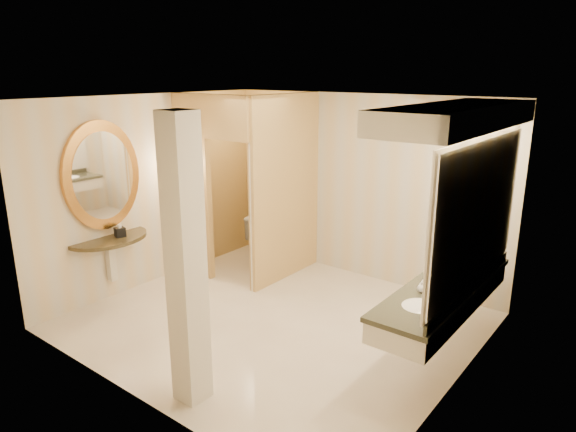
% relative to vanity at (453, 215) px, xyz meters
% --- Properties ---
extents(floor, '(4.50, 4.50, 0.00)m').
position_rel_vanity_xyz_m(floor, '(-1.98, -0.40, -1.63)').
color(floor, silver).
rests_on(floor, ground).
extents(ceiling, '(4.50, 4.50, 0.00)m').
position_rel_vanity_xyz_m(ceiling, '(-1.98, -0.40, 1.07)').
color(ceiling, white).
rests_on(ceiling, wall_back).
extents(wall_back, '(4.50, 0.02, 2.70)m').
position_rel_vanity_xyz_m(wall_back, '(-1.98, 1.60, -0.28)').
color(wall_back, beige).
rests_on(wall_back, floor).
extents(wall_front, '(4.50, 0.02, 2.70)m').
position_rel_vanity_xyz_m(wall_front, '(-1.98, -2.40, -0.28)').
color(wall_front, beige).
rests_on(wall_front, floor).
extents(wall_left, '(0.02, 4.00, 2.70)m').
position_rel_vanity_xyz_m(wall_left, '(-4.23, -0.40, -0.28)').
color(wall_left, beige).
rests_on(wall_left, floor).
extents(wall_right, '(0.02, 4.00, 2.70)m').
position_rel_vanity_xyz_m(wall_right, '(0.27, -0.40, -0.28)').
color(wall_right, beige).
rests_on(wall_right, floor).
extents(toilet_closet, '(1.50, 1.55, 2.70)m').
position_rel_vanity_xyz_m(toilet_closet, '(-3.09, 0.57, -0.24)').
color(toilet_closet, tan).
rests_on(toilet_closet, floor).
extents(wall_sconce, '(0.14, 0.14, 0.42)m').
position_rel_vanity_xyz_m(wall_sconce, '(-3.90, 0.03, 0.10)').
color(wall_sconce, '#BF883D').
rests_on(wall_sconce, toilet_closet).
extents(vanity, '(0.75, 2.50, 2.09)m').
position_rel_vanity_xyz_m(vanity, '(0.00, 0.00, 0.00)').
color(vanity, silver).
rests_on(vanity, floor).
extents(console_shelf, '(1.10, 1.10, 2.00)m').
position_rel_vanity_xyz_m(console_shelf, '(-4.19, -1.20, -0.28)').
color(console_shelf, black).
rests_on(console_shelf, floor).
extents(pillar, '(0.27, 0.27, 2.70)m').
position_rel_vanity_xyz_m(pillar, '(-1.63, -2.06, -0.28)').
color(pillar, silver).
rests_on(pillar, floor).
extents(tissue_box, '(0.15, 0.15, 0.12)m').
position_rel_vanity_xyz_m(tissue_box, '(-4.05, -1.10, -0.69)').
color(tissue_box, black).
rests_on(tissue_box, console_shelf).
extents(toilet, '(0.70, 0.92, 0.84)m').
position_rel_vanity_xyz_m(toilet, '(-3.40, 1.17, -1.21)').
color(toilet, white).
rests_on(toilet, floor).
extents(soap_bottle_a, '(0.05, 0.06, 0.12)m').
position_rel_vanity_xyz_m(soap_bottle_a, '(-0.15, -0.28, -0.69)').
color(soap_bottle_a, beige).
rests_on(soap_bottle_a, vanity).
extents(soap_bottle_b, '(0.12, 0.12, 0.11)m').
position_rel_vanity_xyz_m(soap_bottle_b, '(-0.14, -0.32, -0.70)').
color(soap_bottle_b, silver).
rests_on(soap_bottle_b, vanity).
extents(soap_bottle_c, '(0.09, 0.09, 0.22)m').
position_rel_vanity_xyz_m(soap_bottle_c, '(-0.05, -0.11, -0.64)').
color(soap_bottle_c, '#C6B28C').
rests_on(soap_bottle_c, vanity).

